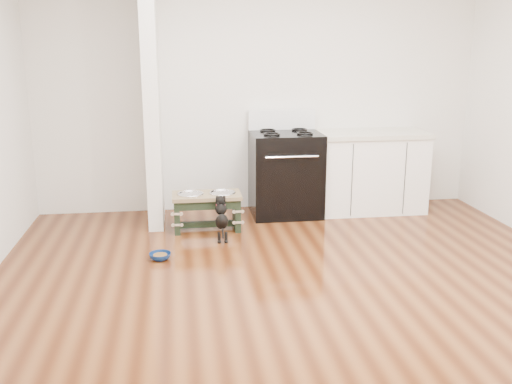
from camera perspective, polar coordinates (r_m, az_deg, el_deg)
ground at (r=4.44m, az=4.98°, el=-10.23°), size 5.00×5.00×0.00m
room_shell at (r=4.04m, az=5.49°, el=11.13°), size 5.00×5.00×5.00m
partition_wall at (r=6.05m, az=-10.38°, el=9.51°), size 0.15×0.80×2.70m
oven_range at (r=6.35m, az=2.96°, el=1.98°), size 0.76×0.69×1.14m
cabinet_run at (r=6.62m, az=11.29°, el=2.02°), size 1.24×0.64×0.91m
dog_feeder at (r=5.85m, az=-4.94°, el=-1.23°), size 0.70×0.37×0.40m
puppy at (r=5.56m, az=-3.47°, el=-2.46°), size 0.12×0.36×0.42m
floor_bowl at (r=5.17m, az=-9.57°, el=-6.35°), size 0.25×0.25×0.06m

